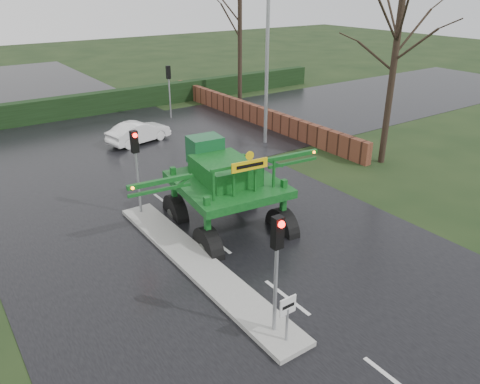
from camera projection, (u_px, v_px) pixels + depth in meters
ground at (287, 298)px, 13.91m from camera, size 140.00×140.00×0.00m
road_main at (145, 187)px, 21.37m from camera, size 14.00×80.00×0.02m
road_cross at (99, 152)px, 25.85m from camera, size 80.00×12.00×0.02m
median_island at (198, 264)px, 15.43m from camera, size 1.20×10.00×0.16m
hedge_row at (57, 109)px, 31.52m from camera, size 44.00×0.90×1.50m
brick_wall at (252, 113)px, 31.10m from camera, size 0.40×20.00×1.20m
keep_left_sign at (288, 312)px, 11.67m from camera, size 0.50×0.07×1.35m
traffic_signal_near at (277, 251)px, 11.41m from camera, size 0.26×0.33×3.52m
traffic_signal_mid at (136, 155)px, 17.76m from camera, size 0.26×0.33×3.52m
traffic_signal_far at (169, 80)px, 31.18m from camera, size 0.26×0.33×3.52m
street_light_right at (263, 35)px, 24.69m from camera, size 3.85×0.30×10.00m
tree_right_near at (394, 60)px, 22.26m from camera, size 5.60×5.60×9.64m
tree_right_far at (240, 13)px, 33.71m from camera, size 7.00×7.00×12.05m
crop_sprayer at (204, 195)px, 15.69m from camera, size 7.69×5.17×4.32m
white_sedan at (140, 143)px, 27.28m from camera, size 3.96×2.12×1.24m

